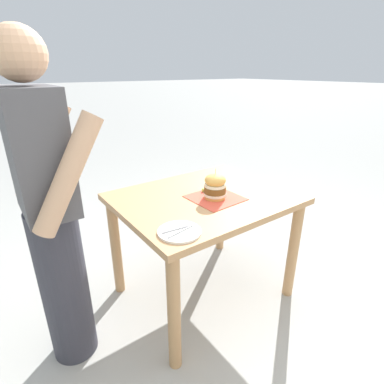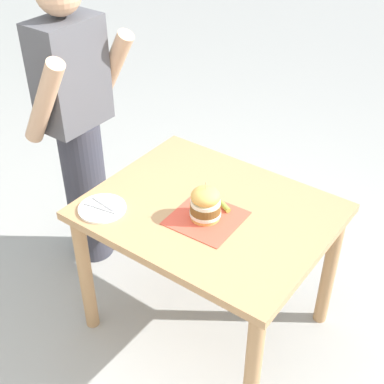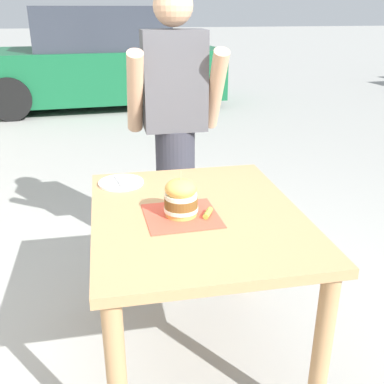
{
  "view_description": "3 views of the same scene",
  "coord_description": "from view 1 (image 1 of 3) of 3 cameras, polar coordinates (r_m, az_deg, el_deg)",
  "views": [
    {
      "loc": [
        -1.39,
        1.1,
        1.52
      ],
      "look_at": [
        0.0,
        0.1,
        0.82
      ],
      "focal_mm": 28.0,
      "sensor_mm": 36.0,
      "label": 1
    },
    {
      "loc": [
        -1.62,
        -1.09,
        2.26
      ],
      "look_at": [
        0.0,
        0.1,
        0.82
      ],
      "focal_mm": 50.0,
      "sensor_mm": 36.0,
      "label": 2
    },
    {
      "loc": [
        -0.35,
        -1.69,
        1.57
      ],
      "look_at": [
        0.0,
        0.1,
        0.82
      ],
      "focal_mm": 42.0,
      "sensor_mm": 36.0,
      "label": 3
    }
  ],
  "objects": [
    {
      "name": "ground_plane",
      "position": [
        2.34,
        2.09,
        -18.33
      ],
      "size": [
        80.0,
        80.0,
        0.0
      ],
      "primitive_type": "plane",
      "color": "#9E9E99"
    },
    {
      "name": "patio_table",
      "position": [
        1.98,
        2.35,
        -4.03
      ],
      "size": [
        0.88,
        1.09,
        0.77
      ],
      "color": "tan",
      "rests_on": "ground"
    },
    {
      "name": "serving_paper",
      "position": [
        1.89,
        4.46,
        -1.11
      ],
      "size": [
        0.31,
        0.31,
        0.0
      ],
      "primitive_type": "cube",
      "rotation": [
        0.0,
        0.0,
        0.04
      ],
      "color": "#D64C38",
      "rests_on": "patio_table"
    },
    {
      "name": "sandwich",
      "position": [
        1.86,
        4.41,
        1.09
      ],
      "size": [
        0.14,
        0.14,
        0.19
      ],
      "color": "gold",
      "rests_on": "serving_paper"
    },
    {
      "name": "pickle_spear",
      "position": [
        1.98,
        3.06,
        0.42
      ],
      "size": [
        0.06,
        0.08,
        0.02
      ],
      "primitive_type": "cylinder",
      "rotation": [
        0.0,
        1.57,
        1.1
      ],
      "color": "#8EA83D",
      "rests_on": "serving_paper"
    },
    {
      "name": "side_plate_with_forks",
      "position": [
        1.5,
        -2.41,
        -7.54
      ],
      "size": [
        0.22,
        0.22,
        0.02
      ],
      "color": "white",
      "rests_on": "patio_table"
    },
    {
      "name": "diner_across_table",
      "position": [
        1.59,
        -25.27,
        -3.58
      ],
      "size": [
        0.55,
        0.35,
        1.69
      ],
      "color": "#33333D",
      "rests_on": "ground"
    }
  ]
}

